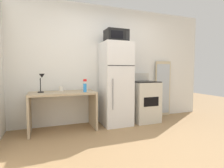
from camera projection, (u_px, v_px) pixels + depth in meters
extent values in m
plane|color=#9E7A51|center=(150.00, 149.00, 2.65)|extent=(12.00, 12.00, 0.00)
cube|color=white|center=(110.00, 65.00, 4.14)|extent=(5.00, 0.10, 2.60)
cube|color=tan|center=(63.00, 93.00, 3.44)|extent=(1.24, 0.60, 0.04)
cube|color=tan|center=(29.00, 115.00, 3.25)|extent=(0.04, 0.60, 0.71)
cube|color=tan|center=(93.00, 110.00, 3.68)|extent=(0.04, 0.60, 0.71)
cylinder|color=black|center=(41.00, 92.00, 3.33)|extent=(0.11, 0.11, 0.02)
cylinder|color=black|center=(40.00, 85.00, 3.32)|extent=(0.02, 0.02, 0.26)
cone|color=black|center=(42.00, 76.00, 3.30)|extent=(0.10, 0.10, 0.08)
cylinder|color=#2D8CEA|center=(85.00, 88.00, 3.43)|extent=(0.06, 0.06, 0.16)
cylinder|color=white|center=(85.00, 83.00, 3.42)|extent=(0.02, 0.02, 0.04)
cube|color=red|center=(85.00, 80.00, 3.41)|extent=(0.06, 0.03, 0.04)
cylinder|color=white|center=(61.00, 89.00, 3.57)|extent=(0.08, 0.08, 0.09)
cube|color=white|center=(116.00, 84.00, 3.82)|extent=(0.60, 0.60, 1.75)
cube|color=black|center=(122.00, 66.00, 3.51)|extent=(0.58, 0.00, 0.01)
cylinder|color=gray|center=(113.00, 94.00, 3.47)|extent=(0.02, 0.02, 0.61)
cube|color=black|center=(116.00, 36.00, 3.73)|extent=(0.46, 0.34, 0.26)
cube|color=black|center=(117.00, 34.00, 3.55)|extent=(0.26, 0.01, 0.15)
cube|color=black|center=(128.00, 35.00, 3.63)|extent=(0.07, 0.01, 0.18)
cube|color=beige|center=(144.00, 102.00, 4.10)|extent=(0.57, 0.60, 0.90)
cube|color=black|center=(144.00, 82.00, 4.07)|extent=(0.55, 0.58, 0.02)
cube|color=beige|center=(138.00, 77.00, 4.32)|extent=(0.57, 0.04, 0.18)
cube|color=black|center=(151.00, 102.00, 3.82)|extent=(0.37, 0.01, 0.20)
cube|color=#C6B793|center=(163.00, 89.00, 4.58)|extent=(0.44, 0.03, 1.40)
cube|color=#B2BCC6|center=(163.00, 89.00, 4.57)|extent=(0.39, 0.00, 1.26)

